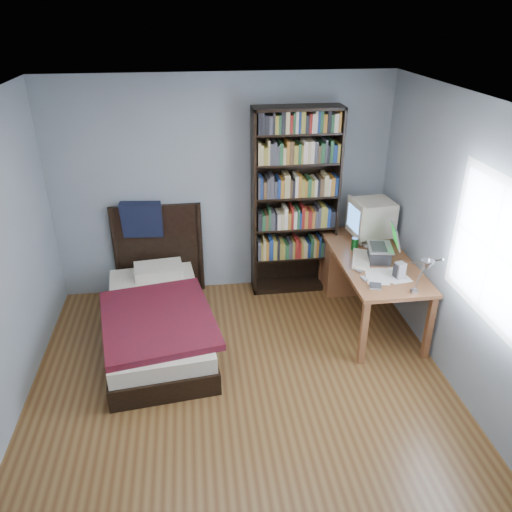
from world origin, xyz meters
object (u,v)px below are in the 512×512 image
Objects in this scene: desk_lamp at (426,268)px; keyboard at (361,259)px; speaker at (400,271)px; desk at (357,263)px; soda_can at (355,244)px; bed at (157,314)px; laptop at (381,251)px; bookshelf at (295,204)px; crt_monitor at (371,218)px.

desk_lamp is 1.12m from keyboard.
speaker reaches higher than keyboard.
soda_can is at bearing -118.58° from desk.
keyboard is 2.18m from bed.
laptop is 0.39m from speaker.
bookshelf reaches higher than desk_lamp.
crt_monitor is at bearing 82.04° from keyboard.
keyboard is 0.20× the size of bookshelf.
crt_monitor is 0.23× the size of bed.
desk_lamp is at bearing -68.36° from bookshelf.
keyboard is at bearing -106.20° from desk.
desk_lamp is at bearing -61.02° from keyboard.
desk is at bearing 61.42° from soda_can.
desk is 3.00× the size of desk_lamp.
speaker is 2.47m from bed.
bed is (-2.36, -0.47, -0.75)m from crt_monitor.
desk is at bearing 90.74° from desk_lamp.
crt_monitor is 0.22× the size of bookshelf.
bookshelf is at bearing 143.86° from keyboard.
desk is 0.64m from keyboard.
desk is 2.34m from bed.
laptop is 1.05m from desk_lamp.
soda_can is at bearing 123.37° from laptop.
bookshelf is at bearing 158.58° from desk.
bed is at bearing 179.56° from laptop.
desk is at bearing 12.97° from bed.
bed reaches higher than keyboard.
desk_lamp reaches higher than laptop.
desk is 1.01m from bookshelf.
soda_can is 0.06× the size of bookshelf.
desk_lamp is at bearing -23.87° from bed.
desk_lamp reaches higher than crt_monitor.
crt_monitor is 0.58m from keyboard.
desk is 0.69m from laptop.
crt_monitor is at bearing 11.13° from bed.
keyboard is at bearing 99.60° from desk_lamp.
crt_monitor is 3.71× the size of soda_can.
soda_can is 0.83m from bookshelf.
soda_can is at bearing 106.71° from keyboard.
crt_monitor is 0.51m from laptop.
desk is 3.42× the size of crt_monitor.
bed is (-1.58, -0.80, -0.83)m from bookshelf.
desk is 12.68× the size of soda_can.
bookshelf is at bearing 111.64° from desk_lamp.
crt_monitor is 1.10× the size of keyboard.
desk_lamp reaches higher than keyboard.
speaker is at bearing -9.66° from bed.
keyboard is 1.03m from bookshelf.
bookshelf reaches higher than desk.
laptop is 0.35m from soda_can.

